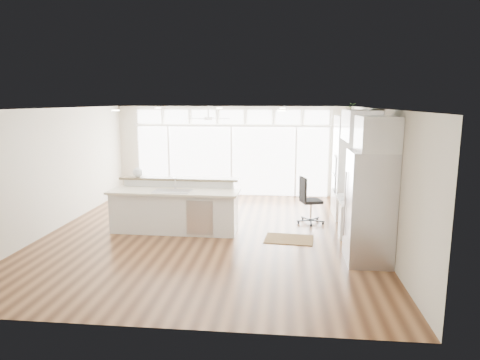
# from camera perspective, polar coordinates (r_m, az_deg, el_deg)

# --- Properties ---
(floor) EXTENTS (7.00, 8.00, 0.02)m
(floor) POSITION_cam_1_polar(r_m,az_deg,el_deg) (9.46, -4.06, -7.14)
(floor) COLOR #462815
(floor) RESTS_ON ground
(ceiling) EXTENTS (7.00, 8.00, 0.02)m
(ceiling) POSITION_cam_1_polar(r_m,az_deg,el_deg) (9.02, -4.28, 9.50)
(ceiling) COLOR white
(ceiling) RESTS_ON wall_back
(wall_back) EXTENTS (7.00, 0.04, 2.70)m
(wall_back) POSITION_cam_1_polar(r_m,az_deg,el_deg) (13.06, -1.10, 3.89)
(wall_back) COLOR beige
(wall_back) RESTS_ON floor
(wall_front) EXTENTS (7.00, 0.04, 2.70)m
(wall_front) POSITION_cam_1_polar(r_m,az_deg,el_deg) (5.34, -11.70, -6.04)
(wall_front) COLOR beige
(wall_front) RESTS_ON floor
(wall_left) EXTENTS (0.04, 8.00, 2.70)m
(wall_left) POSITION_cam_1_polar(r_m,az_deg,el_deg) (10.34, -23.64, 1.26)
(wall_left) COLOR beige
(wall_left) RESTS_ON floor
(wall_right) EXTENTS (0.04, 8.00, 2.70)m
(wall_right) POSITION_cam_1_polar(r_m,az_deg,el_deg) (9.20, 17.83, 0.60)
(wall_right) COLOR beige
(wall_right) RESTS_ON floor
(glass_wall) EXTENTS (5.80, 0.06, 2.08)m
(glass_wall) POSITION_cam_1_polar(r_m,az_deg,el_deg) (13.04, -1.13, 2.55)
(glass_wall) COLOR white
(glass_wall) RESTS_ON wall_back
(transom_row) EXTENTS (5.90, 0.06, 0.40)m
(transom_row) POSITION_cam_1_polar(r_m,az_deg,el_deg) (12.92, -1.15, 8.40)
(transom_row) COLOR white
(transom_row) RESTS_ON wall_back
(desk_window) EXTENTS (0.04, 0.85, 0.85)m
(desk_window) POSITION_cam_1_polar(r_m,az_deg,el_deg) (9.45, 17.29, 2.11)
(desk_window) COLOR white
(desk_window) RESTS_ON wall_right
(ceiling_fan) EXTENTS (1.16, 1.16, 0.32)m
(ceiling_fan) POSITION_cam_1_polar(r_m,az_deg,el_deg) (11.87, -4.26, 8.67)
(ceiling_fan) COLOR white
(ceiling_fan) RESTS_ON ceiling
(recessed_lights) EXTENTS (3.40, 3.00, 0.02)m
(recessed_lights) POSITION_cam_1_polar(r_m,az_deg,el_deg) (9.22, -4.06, 9.40)
(recessed_lights) COLOR white
(recessed_lights) RESTS_ON ceiling
(oven_cabinet) EXTENTS (0.64, 1.20, 2.50)m
(oven_cabinet) POSITION_cam_1_polar(r_m,az_deg,el_deg) (10.91, 14.20, 1.73)
(oven_cabinet) COLOR white
(oven_cabinet) RESTS_ON floor
(desk_nook) EXTENTS (0.72, 1.30, 0.76)m
(desk_nook) POSITION_cam_1_polar(r_m,az_deg,el_deg) (9.63, 14.98, -4.75)
(desk_nook) COLOR white
(desk_nook) RESTS_ON floor
(upper_cabinets) EXTENTS (0.64, 1.30, 0.64)m
(upper_cabinets) POSITION_cam_1_polar(r_m,az_deg,el_deg) (9.32, 15.80, 7.02)
(upper_cabinets) COLOR white
(upper_cabinets) RESTS_ON wall_right
(refrigerator) EXTENTS (0.76, 0.90, 2.00)m
(refrigerator) POSITION_cam_1_polar(r_m,az_deg,el_deg) (7.90, 16.89, -3.52)
(refrigerator) COLOR silver
(refrigerator) RESTS_ON floor
(fridge_cabinet) EXTENTS (0.64, 0.90, 0.60)m
(fridge_cabinet) POSITION_cam_1_polar(r_m,az_deg,el_deg) (7.71, 17.84, 5.89)
(fridge_cabinet) COLOR white
(fridge_cabinet) RESTS_ON wall_right
(framed_photos) EXTENTS (0.06, 0.22, 0.80)m
(framed_photos) POSITION_cam_1_polar(r_m,az_deg,el_deg) (10.08, 16.57, 1.77)
(framed_photos) COLOR black
(framed_photos) RESTS_ON wall_right
(kitchen_island) EXTENTS (2.87, 1.13, 1.13)m
(kitchen_island) POSITION_cam_1_polar(r_m,az_deg,el_deg) (9.52, -8.75, -3.52)
(kitchen_island) COLOR white
(kitchen_island) RESTS_ON floor
(rug) EXTENTS (1.06, 0.81, 0.01)m
(rug) POSITION_cam_1_polar(r_m,az_deg,el_deg) (9.08, 6.56, -7.83)
(rug) COLOR #3A2712
(rug) RESTS_ON floor
(office_chair) EXTENTS (0.70, 0.67, 1.10)m
(office_chair) POSITION_cam_1_polar(r_m,az_deg,el_deg) (10.18, 9.47, -2.72)
(office_chair) COLOR black
(office_chair) RESTS_ON floor
(fishbowl) EXTENTS (0.25, 0.25, 0.22)m
(fishbowl) POSITION_cam_1_polar(r_m,az_deg,el_deg) (10.05, -13.47, 1.00)
(fishbowl) COLOR white
(fishbowl) RESTS_ON kitchen_island
(monitor) EXTENTS (0.12, 0.46, 0.38)m
(monitor) POSITION_cam_1_polar(r_m,az_deg,el_deg) (9.48, 14.67, -1.42)
(monitor) COLOR black
(monitor) RESTS_ON desk_nook
(keyboard) EXTENTS (0.13, 0.31, 0.02)m
(keyboard) POSITION_cam_1_polar(r_m,az_deg,el_deg) (9.50, 13.60, -2.48)
(keyboard) COLOR silver
(keyboard) RESTS_ON desk_nook
(potted_plant) EXTENTS (0.30, 0.33, 0.24)m
(potted_plant) POSITION_cam_1_polar(r_m,az_deg,el_deg) (10.79, 14.53, 8.92)
(potted_plant) COLOR #325424
(potted_plant) RESTS_ON oven_cabinet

